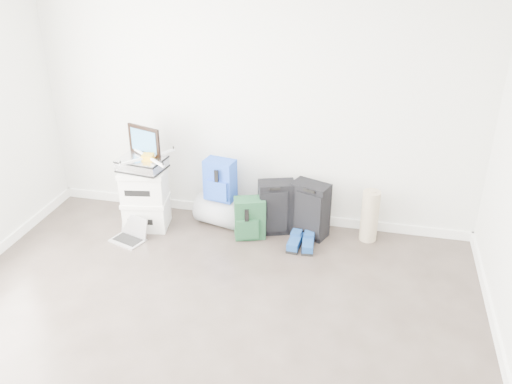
% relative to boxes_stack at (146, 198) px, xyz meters
% --- Properties ---
extents(room_envelope, '(4.52, 5.02, 2.71)m').
position_rel_boxes_stack_xyz_m(room_envelope, '(1.06, -2.03, 1.40)').
color(room_envelope, silver).
rests_on(room_envelope, ground).
extents(boxes_stack, '(0.51, 0.44, 0.65)m').
position_rel_boxes_stack_xyz_m(boxes_stack, '(0.00, 0.00, 0.00)').
color(boxes_stack, silver).
rests_on(boxes_stack, ground).
extents(briefcase, '(0.48, 0.37, 0.13)m').
position_rel_boxes_stack_xyz_m(briefcase, '(0.00, 0.00, 0.39)').
color(briefcase, '#B2B2B7').
rests_on(briefcase, boxes_stack).
extents(painting, '(0.38, 0.16, 0.30)m').
position_rel_boxes_stack_xyz_m(painting, '(0.00, 0.10, 0.60)').
color(painting, black).
rests_on(painting, briefcase).
extents(drone, '(0.50, 0.50, 0.05)m').
position_rel_boxes_stack_xyz_m(drone, '(0.08, -0.02, 0.48)').
color(drone, gold).
rests_on(drone, briefcase).
extents(duffel_bag, '(0.59, 0.45, 0.32)m').
position_rel_boxes_stack_xyz_m(duffel_bag, '(0.75, 0.20, -0.17)').
color(duffel_bag, gray).
rests_on(duffel_bag, ground).
extents(blue_backpack, '(0.33, 0.27, 0.43)m').
position_rel_boxes_stack_xyz_m(blue_backpack, '(0.75, 0.17, 0.20)').
color(blue_backpack, blue).
rests_on(blue_backpack, duffel_bag).
extents(large_suitcase, '(0.41, 0.33, 0.56)m').
position_rel_boxes_stack_xyz_m(large_suitcase, '(1.34, 0.19, -0.05)').
color(large_suitcase, black).
rests_on(large_suitcase, ground).
extents(green_backpack, '(0.35, 0.30, 0.43)m').
position_rel_boxes_stack_xyz_m(green_backpack, '(1.10, 0.02, -0.12)').
color(green_backpack, '#133521').
rests_on(green_backpack, ground).
extents(carry_on, '(0.42, 0.35, 0.58)m').
position_rel_boxes_stack_xyz_m(carry_on, '(1.68, 0.20, -0.04)').
color(carry_on, black).
rests_on(carry_on, ground).
extents(shoes, '(0.27, 0.30, 0.10)m').
position_rel_boxes_stack_xyz_m(shoes, '(1.64, -0.07, -0.28)').
color(shoes, black).
rests_on(shoes, ground).
extents(rolled_rug, '(0.17, 0.17, 0.53)m').
position_rel_boxes_stack_xyz_m(rolled_rug, '(2.27, 0.25, -0.06)').
color(rolled_rug, tan).
rests_on(rolled_rug, ground).
extents(laptop, '(0.38, 0.33, 0.23)m').
position_rel_boxes_stack_xyz_m(laptop, '(-0.06, -0.29, -0.27)').
color(laptop, silver).
rests_on(laptop, ground).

